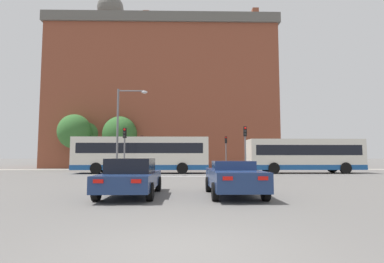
% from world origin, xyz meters
% --- Properties ---
extents(ground_plane, '(400.00, 400.00, 0.00)m').
position_xyz_m(ground_plane, '(0.00, 0.00, 0.00)').
color(ground_plane, '#605E5B').
extents(stop_line_strip, '(7.64, 0.30, 0.01)m').
position_xyz_m(stop_line_strip, '(0.00, 18.24, 0.00)').
color(stop_line_strip, silver).
rests_on(stop_line_strip, ground_plane).
extents(far_pavement, '(68.49, 2.50, 0.01)m').
position_xyz_m(far_pavement, '(0.00, 30.19, 0.01)').
color(far_pavement, gray).
rests_on(far_pavement, ground_plane).
extents(brick_civic_building, '(31.84, 15.65, 27.08)m').
position_xyz_m(brick_civic_building, '(-3.32, 41.03, 10.59)').
color(brick_civic_building, brown).
rests_on(brick_civic_building, ground_plane).
extents(car_saloon_left, '(2.07, 4.78, 1.45)m').
position_xyz_m(car_saloon_left, '(-2.07, 6.93, 0.74)').
color(car_saloon_left, navy).
rests_on(car_saloon_left, ground_plane).
extents(car_roadster_right, '(2.00, 4.48, 1.35)m').
position_xyz_m(car_roadster_right, '(1.94, 6.81, 0.70)').
color(car_roadster_right, navy).
rests_on(car_roadster_right, ground_plane).
extents(bus_crossing_lead, '(12.09, 2.76, 3.27)m').
position_xyz_m(bus_crossing_lead, '(-3.99, 22.52, 1.76)').
color(bus_crossing_lead, silver).
rests_on(bus_crossing_lead, ground_plane).
extents(bus_crossing_trailing, '(10.27, 2.69, 3.09)m').
position_xyz_m(bus_crossing_trailing, '(10.94, 22.43, 1.66)').
color(bus_crossing_trailing, silver).
rests_on(bus_crossing_trailing, ground_plane).
extents(traffic_light_far_right, '(0.26, 0.31, 3.85)m').
position_xyz_m(traffic_light_far_right, '(4.69, 29.46, 2.61)').
color(traffic_light_far_right, slate).
rests_on(traffic_light_far_right, ground_plane).
extents(traffic_light_near_left, '(0.26, 0.31, 3.79)m').
position_xyz_m(traffic_light_near_left, '(-4.78, 18.70, 2.57)').
color(traffic_light_near_left, slate).
rests_on(traffic_light_near_left, ground_plane).
extents(traffic_light_near_right, '(0.26, 0.31, 3.95)m').
position_xyz_m(traffic_light_near_right, '(4.85, 19.00, 2.67)').
color(traffic_light_near_right, slate).
rests_on(traffic_light_near_right, ground_plane).
extents(traffic_light_far_left, '(0.26, 0.31, 3.92)m').
position_xyz_m(traffic_light_far_left, '(-5.03, 29.69, 2.65)').
color(traffic_light_far_left, slate).
rests_on(traffic_light_far_left, ground_plane).
extents(street_lamp_junction, '(2.45, 0.36, 6.98)m').
position_xyz_m(street_lamp_junction, '(-4.98, 19.00, 4.32)').
color(street_lamp_junction, slate).
rests_on(street_lamp_junction, ground_plane).
extents(pedestrian_waiting, '(0.26, 0.42, 1.72)m').
position_xyz_m(pedestrian_waiting, '(0.20, 30.66, 1.01)').
color(pedestrian_waiting, brown).
rests_on(pedestrian_waiting, ground_plane).
extents(pedestrian_walking_east, '(0.42, 0.25, 1.74)m').
position_xyz_m(pedestrian_walking_east, '(-4.43, 29.41, 1.02)').
color(pedestrian_walking_east, brown).
rests_on(pedestrian_walking_east, ground_plane).
extents(tree_by_building, '(4.35, 4.35, 6.63)m').
position_xyz_m(tree_by_building, '(-8.37, 33.15, 4.34)').
color(tree_by_building, '#4C3823').
rests_on(tree_by_building, ground_plane).
extents(tree_kerbside, '(3.65, 3.65, 6.34)m').
position_xyz_m(tree_kerbside, '(-12.58, 34.71, 4.40)').
color(tree_kerbside, '#4C3823').
rests_on(tree_kerbside, ground_plane).
extents(tree_distant, '(4.03, 4.03, 6.70)m').
position_xyz_m(tree_distant, '(-13.64, 31.90, 4.57)').
color(tree_distant, '#4C3823').
rests_on(tree_distant, ground_plane).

